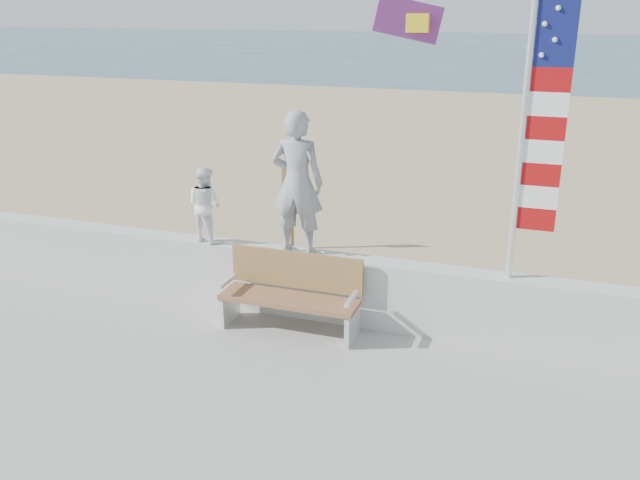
# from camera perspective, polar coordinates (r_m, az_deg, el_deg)

# --- Properties ---
(ground) EXTENTS (220.00, 220.00, 0.00)m
(ground) POSITION_cam_1_polar(r_m,az_deg,el_deg) (7.79, -5.91, -13.44)
(ground) COLOR #304F61
(ground) RESTS_ON ground
(sand) EXTENTS (90.00, 40.00, 0.08)m
(sand) POSITION_cam_1_polar(r_m,az_deg,el_deg) (15.74, 7.98, 3.70)
(sand) COLOR tan
(sand) RESTS_ON ground
(seawall) EXTENTS (30.00, 0.35, 0.90)m
(seawall) POSITION_cam_1_polar(r_m,az_deg,el_deg) (9.14, -0.77, -3.74)
(seawall) COLOR silver
(seawall) RESTS_ON boardwalk
(adult) EXTENTS (0.71, 0.48, 1.88)m
(adult) POSITION_cam_1_polar(r_m,az_deg,el_deg) (8.75, -1.93, 4.83)
(adult) COLOR gray
(adult) RESTS_ON seawall
(child) EXTENTS (0.59, 0.51, 1.05)m
(child) POSITION_cam_1_polar(r_m,az_deg,el_deg) (9.42, -9.66, 2.98)
(child) COLOR white
(child) RESTS_ON seawall
(bench) EXTENTS (1.80, 0.57, 1.00)m
(bench) POSITION_cam_1_polar(r_m,az_deg,el_deg) (8.76, -2.41, -4.40)
(bench) COLOR #91603F
(bench) RESTS_ON boardwalk
(flag) EXTENTS (0.50, 0.08, 3.50)m
(flag) POSITION_cam_1_polar(r_m,az_deg,el_deg) (8.00, 17.70, 9.69)
(flag) COLOR white
(flag) RESTS_ON seawall
(parafoil_kite) EXTENTS (1.06, 0.58, 0.71)m
(parafoil_kite) POSITION_cam_1_polar(r_m,az_deg,el_deg) (10.37, 7.51, 17.91)
(parafoil_kite) COLOR red
(parafoil_kite) RESTS_ON ground
(sign) EXTENTS (0.32, 0.07, 1.46)m
(sign) POSITION_cam_1_polar(r_m,az_deg,el_deg) (11.82, -2.44, 3.22)
(sign) COLOR brown
(sign) RESTS_ON sand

